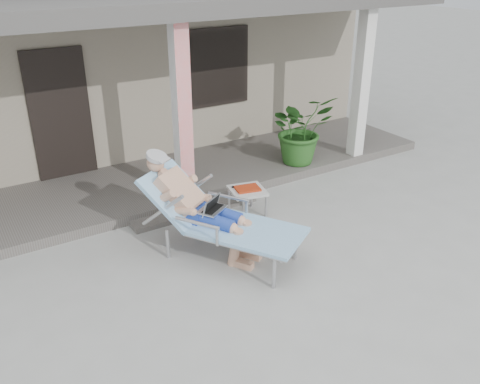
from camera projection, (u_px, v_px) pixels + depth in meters
ground at (264, 272)px, 6.26m from camera, size 60.00×60.00×0.00m
house at (90, 54)px, 10.54m from camera, size 10.40×5.40×3.30m
porch_deck at (164, 182)px, 8.53m from camera, size 10.00×2.00×0.15m
porch_overhang at (153, 12)px, 7.33m from camera, size 10.00×2.30×2.85m
porch_step at (195, 211)px, 7.67m from camera, size 2.00×0.30×0.07m
lounger at (208, 193)px, 6.31m from camera, size 1.76×2.17×1.39m
side_table at (247, 192)px, 7.48m from camera, size 0.60×0.60×0.45m
potted_palm at (301, 129)px, 8.91m from camera, size 1.20×1.07×1.23m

